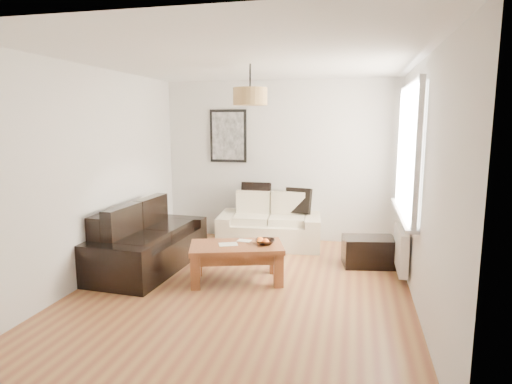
% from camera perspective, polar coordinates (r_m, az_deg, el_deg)
% --- Properties ---
extents(floor, '(4.50, 4.50, 0.00)m').
position_cam_1_polar(floor, '(5.22, -1.53, -12.53)').
color(floor, brown).
rests_on(floor, ground).
extents(ceiling, '(3.80, 4.50, 0.00)m').
position_cam_1_polar(ceiling, '(4.88, -1.67, 17.07)').
color(ceiling, white).
rests_on(ceiling, floor).
extents(wall_back, '(3.80, 0.04, 2.60)m').
position_cam_1_polar(wall_back, '(7.07, 3.04, 4.13)').
color(wall_back, silver).
rests_on(wall_back, floor).
extents(wall_front, '(3.80, 0.04, 2.60)m').
position_cam_1_polar(wall_front, '(2.80, -13.36, -4.24)').
color(wall_front, silver).
rests_on(wall_front, floor).
extents(wall_left, '(0.04, 4.50, 2.60)m').
position_cam_1_polar(wall_left, '(5.67, -20.54, 2.24)').
color(wall_left, silver).
rests_on(wall_left, floor).
extents(wall_right, '(0.04, 4.50, 2.60)m').
position_cam_1_polar(wall_right, '(4.77, 21.06, 0.97)').
color(wall_right, silver).
rests_on(wall_right, floor).
extents(window_bay, '(0.14, 1.90, 1.60)m').
position_cam_1_polar(window_bay, '(5.53, 19.71, 5.25)').
color(window_bay, white).
rests_on(window_bay, wall_right).
extents(radiator, '(0.10, 0.90, 0.52)m').
position_cam_1_polar(radiator, '(5.73, 18.64, -6.98)').
color(radiator, white).
rests_on(radiator, wall_right).
extents(poster, '(0.62, 0.04, 0.87)m').
position_cam_1_polar(poster, '(7.21, -3.70, 7.41)').
color(poster, black).
rests_on(poster, wall_back).
extents(pendant_shade, '(0.40, 0.40, 0.20)m').
position_cam_1_polar(pendant_shade, '(5.14, -0.78, 12.55)').
color(pendant_shade, tan).
rests_on(pendant_shade, ceiling).
extents(loveseat_cream, '(1.65, 1.01, 0.78)m').
position_cam_1_polar(loveseat_cream, '(6.77, 1.82, -3.91)').
color(loveseat_cream, beige).
rests_on(loveseat_cream, floor).
extents(sofa_leather, '(1.00, 1.90, 0.80)m').
position_cam_1_polar(sofa_leather, '(5.95, -14.05, -5.96)').
color(sofa_leather, black).
rests_on(sofa_leather, floor).
extents(coffee_table, '(1.25, 0.92, 0.46)m').
position_cam_1_polar(coffee_table, '(5.35, -2.59, -9.34)').
color(coffee_table, brown).
rests_on(coffee_table, floor).
extents(ottoman, '(0.75, 0.55, 0.39)m').
position_cam_1_polar(ottoman, '(6.08, 14.75, -7.65)').
color(ottoman, black).
rests_on(ottoman, floor).
extents(cushion_left, '(0.47, 0.16, 0.47)m').
position_cam_1_polar(cushion_left, '(6.94, -0.02, -0.68)').
color(cushion_left, black).
rests_on(cushion_left, loveseat_cream).
extents(cushion_right, '(0.42, 0.19, 0.40)m').
position_cam_1_polar(cushion_right, '(6.82, 5.62, -1.17)').
color(cushion_right, black).
rests_on(cushion_right, loveseat_cream).
extents(fruit_bowl, '(0.28, 0.28, 0.06)m').
position_cam_1_polar(fruit_bowl, '(5.30, 1.22, -6.61)').
color(fruit_bowl, black).
rests_on(fruit_bowl, coffee_table).
extents(orange_a, '(0.07, 0.07, 0.06)m').
position_cam_1_polar(orange_a, '(5.25, 0.45, -6.64)').
color(orange_a, orange).
rests_on(orange_a, fruit_bowl).
extents(orange_b, '(0.09, 0.09, 0.09)m').
position_cam_1_polar(orange_b, '(5.25, 1.28, -6.65)').
color(orange_b, '#EE5614').
rests_on(orange_b, fruit_bowl).
extents(orange_c, '(0.11, 0.11, 0.09)m').
position_cam_1_polar(orange_c, '(5.31, 0.58, -6.45)').
color(orange_c, orange).
rests_on(orange_c, fruit_bowl).
extents(papers, '(0.27, 0.23, 0.01)m').
position_cam_1_polar(papers, '(5.30, -3.70, -6.92)').
color(papers, beige).
rests_on(papers, coffee_table).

